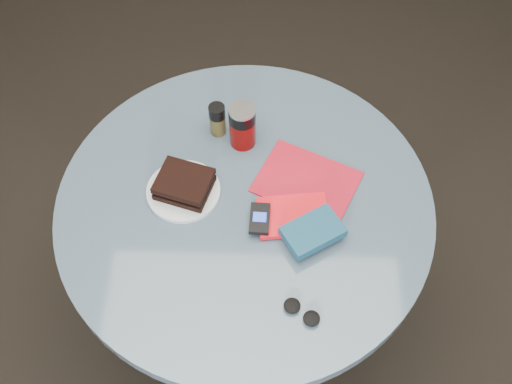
{
  "coord_description": "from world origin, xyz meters",
  "views": [
    {
      "loc": [
        0.06,
        -0.91,
        2.17
      ],
      "look_at": [
        0.03,
        0.0,
        0.8
      ],
      "focal_mm": 45.0,
      "sensor_mm": 36.0,
      "label": 1
    }
  ],
  "objects_px": {
    "headphones": "(302,312)",
    "soda_can": "(242,126)",
    "table": "(245,233)",
    "magazine": "(307,182)",
    "red_book": "(293,216)",
    "mp3_player": "(260,219)",
    "plate": "(183,191)",
    "pepper_grinder": "(217,119)",
    "novel": "(313,232)",
    "sandwich": "(184,184)"
  },
  "relations": [
    {
      "from": "novel",
      "to": "headphones",
      "type": "bearing_deg",
      "value": -129.45
    },
    {
      "from": "pepper_grinder",
      "to": "red_book",
      "type": "distance_m",
      "value": 0.35
    },
    {
      "from": "sandwich",
      "to": "red_book",
      "type": "distance_m",
      "value": 0.3
    },
    {
      "from": "sandwich",
      "to": "pepper_grinder",
      "type": "height_order",
      "value": "pepper_grinder"
    },
    {
      "from": "sandwich",
      "to": "pepper_grinder",
      "type": "relative_size",
      "value": 1.58
    },
    {
      "from": "table",
      "to": "mp3_player",
      "type": "distance_m",
      "value": 0.21
    },
    {
      "from": "red_book",
      "to": "sandwich",
      "type": "bearing_deg",
      "value": 158.37
    },
    {
      "from": "plate",
      "to": "sandwich",
      "type": "height_order",
      "value": "sandwich"
    },
    {
      "from": "soda_can",
      "to": "mp3_player",
      "type": "relative_size",
      "value": 1.52
    },
    {
      "from": "plate",
      "to": "table",
      "type": "bearing_deg",
      "value": -8.97
    },
    {
      "from": "table",
      "to": "headphones",
      "type": "bearing_deg",
      "value": -64.61
    },
    {
      "from": "soda_can",
      "to": "pepper_grinder",
      "type": "distance_m",
      "value": 0.08
    },
    {
      "from": "soda_can",
      "to": "novel",
      "type": "relative_size",
      "value": 0.95
    },
    {
      "from": "table",
      "to": "novel",
      "type": "bearing_deg",
      "value": -30.76
    },
    {
      "from": "novel",
      "to": "mp3_player",
      "type": "height_order",
      "value": "novel"
    },
    {
      "from": "red_book",
      "to": "mp3_player",
      "type": "bearing_deg",
      "value": -173.86
    },
    {
      "from": "sandwich",
      "to": "mp3_player",
      "type": "height_order",
      "value": "sandwich"
    },
    {
      "from": "table",
      "to": "magazine",
      "type": "bearing_deg",
      "value": 22.54
    },
    {
      "from": "table",
      "to": "plate",
      "type": "relative_size",
      "value": 5.08
    },
    {
      "from": "pepper_grinder",
      "to": "magazine",
      "type": "height_order",
      "value": "pepper_grinder"
    },
    {
      "from": "pepper_grinder",
      "to": "novel",
      "type": "height_order",
      "value": "pepper_grinder"
    },
    {
      "from": "plate",
      "to": "soda_can",
      "type": "relative_size",
      "value": 1.43
    },
    {
      "from": "novel",
      "to": "mp3_player",
      "type": "distance_m",
      "value": 0.14
    },
    {
      "from": "headphones",
      "to": "soda_can",
      "type": "bearing_deg",
      "value": 107.37
    },
    {
      "from": "table",
      "to": "magazine",
      "type": "xyz_separation_m",
      "value": [
        0.16,
        0.07,
        0.17
      ]
    },
    {
      "from": "soda_can",
      "to": "pepper_grinder",
      "type": "relative_size",
      "value": 1.32
    },
    {
      "from": "mp3_player",
      "to": "table",
      "type": "bearing_deg",
      "value": 122.12
    },
    {
      "from": "pepper_grinder",
      "to": "magazine",
      "type": "distance_m",
      "value": 0.3
    },
    {
      "from": "magazine",
      "to": "mp3_player",
      "type": "bearing_deg",
      "value": -107.92
    },
    {
      "from": "soda_can",
      "to": "red_book",
      "type": "height_order",
      "value": "soda_can"
    },
    {
      "from": "sandwich",
      "to": "table",
      "type": "bearing_deg",
      "value": -9.96
    },
    {
      "from": "red_book",
      "to": "novel",
      "type": "distance_m",
      "value": 0.08
    },
    {
      "from": "sandwich",
      "to": "mp3_player",
      "type": "distance_m",
      "value": 0.22
    },
    {
      "from": "red_book",
      "to": "pepper_grinder",
      "type": "bearing_deg",
      "value": 119.67
    },
    {
      "from": "table",
      "to": "mp3_player",
      "type": "height_order",
      "value": "mp3_player"
    },
    {
      "from": "soda_can",
      "to": "red_book",
      "type": "xyz_separation_m",
      "value": [
        0.14,
        -0.25,
        -0.06
      ]
    },
    {
      "from": "sandwich",
      "to": "soda_can",
      "type": "distance_m",
      "value": 0.23
    },
    {
      "from": "pepper_grinder",
      "to": "magazine",
      "type": "bearing_deg",
      "value": -33.98
    },
    {
      "from": "novel",
      "to": "pepper_grinder",
      "type": "bearing_deg",
      "value": 95.73
    },
    {
      "from": "plate",
      "to": "red_book",
      "type": "distance_m",
      "value": 0.3
    },
    {
      "from": "soda_can",
      "to": "table",
      "type": "bearing_deg",
      "value": -86.29
    },
    {
      "from": "pepper_grinder",
      "to": "headphones",
      "type": "distance_m",
      "value": 0.59
    },
    {
      "from": "soda_can",
      "to": "magazine",
      "type": "relative_size",
      "value": 0.53
    },
    {
      "from": "plate",
      "to": "sandwich",
      "type": "relative_size",
      "value": 1.19
    },
    {
      "from": "soda_can",
      "to": "magazine",
      "type": "height_order",
      "value": "soda_can"
    },
    {
      "from": "soda_can",
      "to": "magazine",
      "type": "distance_m",
      "value": 0.23
    },
    {
      "from": "red_book",
      "to": "soda_can",
      "type": "bearing_deg",
      "value": 112.28
    },
    {
      "from": "sandwich",
      "to": "novel",
      "type": "height_order",
      "value": "sandwich"
    },
    {
      "from": "table",
      "to": "sandwich",
      "type": "height_order",
      "value": "sandwich"
    },
    {
      "from": "soda_can",
      "to": "novel",
      "type": "distance_m",
      "value": 0.36
    }
  ]
}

